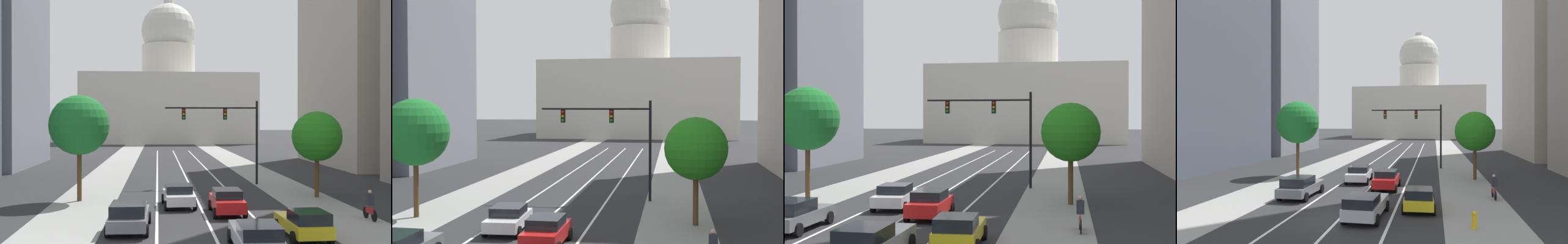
{
  "view_description": "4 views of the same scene",
  "coord_description": "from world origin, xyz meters",
  "views": [
    {
      "loc": [
        -2.79,
        -20.71,
        5.76
      ],
      "look_at": [
        1.2,
        31.27,
        5.48
      ],
      "focal_mm": 45.52,
      "sensor_mm": 36.0,
      "label": 1
    },
    {
      "loc": [
        7.57,
        -16.49,
        7.02
      ],
      "look_at": [
        -0.42,
        33.67,
        5.44
      ],
      "focal_mm": 48.94,
      "sensor_mm": 36.0,
      "label": 2
    },
    {
      "loc": [
        8.64,
        -19.94,
        5.42
      ],
      "look_at": [
        1.74,
        24.57,
        5.06
      ],
      "focal_mm": 51.01,
      "sensor_mm": 36.0,
      "label": 3
    },
    {
      "loc": [
        5.15,
        -19.32,
        5.43
      ],
      "look_at": [
        -1.91,
        21.7,
        5.37
      ],
      "focal_mm": 32.77,
      "sensor_mm": 36.0,
      "label": 4
    }
  ],
  "objects": [
    {
      "name": "lane_stripe_right",
      "position": [
        2.83,
        25.0,
        0.01
      ],
      "size": [
        0.16,
        90.0,
        0.01
      ],
      "primitive_type": "cube",
      "color": "white",
      "rests_on": "ground"
    },
    {
      "name": "cyclist",
      "position": [
        9.31,
        6.66,
        0.85
      ],
      "size": [
        0.37,
        1.7,
        1.72
      ],
      "rotation": [
        0.0,
        0.0,
        1.6
      ],
      "color": "black",
      "rests_on": "ground"
    },
    {
      "name": "car_red",
      "position": [
        1.42,
        9.08,
        0.79
      ],
      "size": [
        1.99,
        4.14,
        1.52
      ],
      "rotation": [
        0.0,
        0.0,
        1.57
      ],
      "color": "red",
      "rests_on": "ground"
    },
    {
      "name": "ground_plane",
      "position": [
        0.0,
        40.0,
        0.0
      ],
      "size": [
        400.0,
        400.0,
        0.0
      ],
      "primitive_type": "plane",
      "color": "#2B2B2D"
    },
    {
      "name": "car_silver",
      "position": [
        1.41,
        0.19,
        0.75
      ],
      "size": [
        2.12,
        4.75,
        1.46
      ],
      "rotation": [
        0.0,
        0.0,
        1.54
      ],
      "color": "#B2B5BA",
      "rests_on": "ground"
    },
    {
      "name": "lane_stripe_left",
      "position": [
        -2.83,
        25.0,
        0.01
      ],
      "size": [
        0.16,
        90.0,
        0.01
      ],
      "primitive_type": "cube",
      "color": "white",
      "rests_on": "ground"
    },
    {
      "name": "sidewalk_right",
      "position": [
        7.82,
        35.0,
        0.01
      ],
      "size": [
        4.32,
        130.0,
        0.01
      ],
      "primitive_type": "cube",
      "color": "gray",
      "rests_on": "ground"
    },
    {
      "name": "sidewalk_left",
      "position": [
        -7.82,
        35.0,
        0.01
      ],
      "size": [
        4.32,
        130.0,
        0.01
      ],
      "primitive_type": "cube",
      "color": "gray",
      "rests_on": "ground"
    },
    {
      "name": "street_tree_mid_left",
      "position": [
        -8.27,
        14.57,
        5.34
      ],
      "size": [
        4.23,
        4.23,
        7.48
      ],
      "color": "#51381E",
      "rests_on": "ground"
    },
    {
      "name": "capitol_building",
      "position": [
        0.0,
        107.03,
        11.32
      ],
      "size": [
        41.58,
        29.46,
        36.61
      ],
      "color": "beige",
      "rests_on": "ground"
    },
    {
      "name": "lane_stripe_center",
      "position": [
        0.0,
        25.0,
        0.01
      ],
      "size": [
        0.16,
        90.0,
        0.01
      ],
      "primitive_type": "cube",
      "color": "white",
      "rests_on": "ground"
    },
    {
      "name": "car_yellow",
      "position": [
        4.25,
        2.64,
        0.75
      ],
      "size": [
        2.06,
        4.16,
        1.46
      ],
      "rotation": [
        0.0,
        0.0,
        1.6
      ],
      "color": "yellow",
      "rests_on": "ground"
    },
    {
      "name": "traffic_signal_mast",
      "position": [
        3.49,
        22.49,
        5.24
      ],
      "size": [
        8.2,
        0.39,
        7.39
      ],
      "color": "black",
      "rests_on": "ground"
    },
    {
      "name": "car_gray",
      "position": [
        -4.25,
        4.96,
        0.78
      ],
      "size": [
        2.2,
        4.74,
        1.52
      ],
      "rotation": [
        0.0,
        0.0,
        1.55
      ],
      "color": "slate",
      "rests_on": "ground"
    },
    {
      "name": "car_white",
      "position": [
        -1.42,
        11.87,
        0.75
      ],
      "size": [
        2.22,
        4.27,
        1.44
      ],
      "rotation": [
        0.0,
        0.0,
        1.62
      ],
      "color": "silver",
      "rests_on": "ground"
    },
    {
      "name": "office_tower_far_right",
      "position": [
        26.32,
        40.25,
        17.57
      ],
      "size": [
        17.35,
        22.62,
        35.07
      ],
      "color": "#B7AD99",
      "rests_on": "ground"
    },
    {
      "name": "street_tree_far_right",
      "position": [
        8.92,
        14.96,
        4.5
      ],
      "size": [
        3.69,
        3.69,
        6.36
      ],
      "color": "#51381E",
      "rests_on": "ground"
    }
  ]
}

